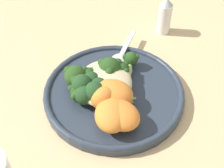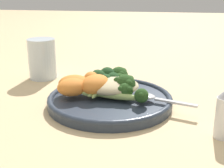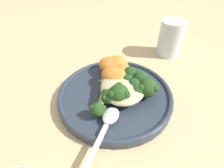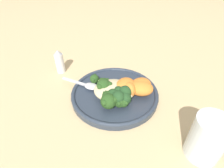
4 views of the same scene
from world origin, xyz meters
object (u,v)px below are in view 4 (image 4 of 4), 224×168
(broccoli_stalk_6, at_px, (121,98))
(sweet_potato_chunk_2, at_px, (141,86))
(broccoli_stalk_5, at_px, (110,99))
(broccoli_stalk_7, at_px, (124,96))
(broccoli_stalk_4, at_px, (112,95))
(salt_shaker, at_px, (59,61))
(plate, at_px, (115,93))
(sweet_potato_chunk_1, at_px, (125,86))
(water_glass, at_px, (208,138))
(kale_tuft, at_px, (120,95))
(broccoli_stalk_3, at_px, (110,93))
(sweet_potato_chunk_3, at_px, (129,89))
(sweet_potato_chunk_0, at_px, (141,88))
(broccoli_stalk_1, at_px, (108,84))
(broccoli_stalk_0, at_px, (102,81))
(broccoli_stalk_2, at_px, (108,86))
(quinoa_mound, at_px, (113,89))
(spoon, at_px, (87,85))

(broccoli_stalk_6, bearing_deg, sweet_potato_chunk_2, 141.21)
(broccoli_stalk_5, distance_m, broccoli_stalk_7, 0.04)
(broccoli_stalk_4, relative_size, salt_shaker, 1.20)
(plate, distance_m, sweet_potato_chunk_1, 0.04)
(broccoli_stalk_6, bearing_deg, salt_shaker, -118.77)
(broccoli_stalk_4, distance_m, water_glass, 0.24)
(broccoli_stalk_4, height_order, salt_shaker, salt_shaker)
(broccoli_stalk_4, relative_size, broccoli_stalk_6, 0.86)
(kale_tuft, relative_size, water_glass, 0.62)
(broccoli_stalk_3, relative_size, sweet_potato_chunk_3, 1.78)
(broccoli_stalk_7, xyz_separation_m, sweet_potato_chunk_0, (-0.05, -0.03, 0.01))
(broccoli_stalk_1, xyz_separation_m, broccoli_stalk_3, (-0.01, 0.04, -0.00))
(water_glass, bearing_deg, sweet_potato_chunk_2, -52.51)
(broccoli_stalk_1, relative_size, broccoli_stalk_5, 0.76)
(water_glass, xyz_separation_m, salt_shaker, (0.41, -0.27, -0.01))
(broccoli_stalk_5, height_order, broccoli_stalk_6, broccoli_stalk_5)
(broccoli_stalk_0, bearing_deg, plate, 157.83)
(broccoli_stalk_2, height_order, broccoli_stalk_3, broccoli_stalk_2)
(broccoli_stalk_0, xyz_separation_m, salt_shaker, (0.16, -0.08, 0.01))
(broccoli_stalk_4, xyz_separation_m, broccoli_stalk_6, (-0.03, 0.01, -0.00))
(quinoa_mound, bearing_deg, broccoli_stalk_0, -46.52)
(kale_tuft, height_order, water_glass, water_glass)
(quinoa_mound, xyz_separation_m, kale_tuft, (-0.02, 0.03, 0.01))
(broccoli_stalk_6, height_order, kale_tuft, kale_tuft)
(plate, xyz_separation_m, broccoli_stalk_6, (-0.02, 0.04, 0.02))
(sweet_potato_chunk_1, bearing_deg, broccoli_stalk_1, -15.84)
(broccoli_stalk_1, bearing_deg, broccoli_stalk_6, 124.11)
(broccoli_stalk_2, bearing_deg, sweet_potato_chunk_3, 151.20)
(broccoli_stalk_2, xyz_separation_m, broccoli_stalk_5, (-0.01, 0.05, -0.00))
(plate, relative_size, broccoli_stalk_0, 2.16)
(broccoli_stalk_4, bearing_deg, water_glass, 92.24)
(broccoli_stalk_0, relative_size, broccoli_stalk_1, 1.32)
(broccoli_stalk_2, xyz_separation_m, sweet_potato_chunk_3, (-0.06, 0.01, 0.00))
(broccoli_stalk_2, distance_m, broccoli_stalk_5, 0.06)
(quinoa_mound, distance_m, broccoli_stalk_6, 0.04)
(plate, bearing_deg, broccoli_stalk_0, -32.81)
(broccoli_stalk_5, xyz_separation_m, water_glass, (-0.21, 0.10, 0.01))
(broccoli_stalk_4, xyz_separation_m, broccoli_stalk_5, (-0.00, 0.02, 0.00))
(sweet_potato_chunk_3, xyz_separation_m, kale_tuft, (0.02, 0.03, -0.00))
(broccoli_stalk_2, relative_size, broccoli_stalk_3, 1.37)
(quinoa_mound, height_order, broccoli_stalk_4, broccoli_stalk_4)
(sweet_potato_chunk_3, relative_size, spoon, 0.35)
(kale_tuft, bearing_deg, sweet_potato_chunk_0, -145.05)
(broccoli_stalk_0, xyz_separation_m, sweet_potato_chunk_2, (-0.11, 0.02, 0.01))
(sweet_potato_chunk_3, bearing_deg, sweet_potato_chunk_2, -145.00)
(plate, distance_m, kale_tuft, 0.05)
(plate, height_order, sweet_potato_chunk_2, sweet_potato_chunk_2)
(broccoli_stalk_5, xyz_separation_m, broccoli_stalk_6, (-0.03, -0.01, -0.01))
(broccoli_stalk_0, xyz_separation_m, spoon, (0.04, 0.02, -0.01))
(sweet_potato_chunk_1, bearing_deg, salt_shaker, -25.36)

